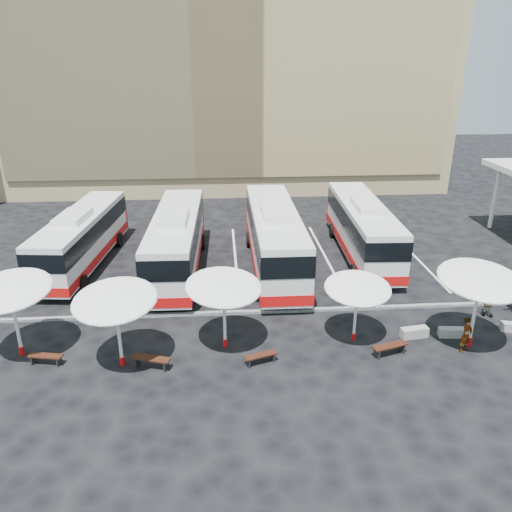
{
  "coord_description": "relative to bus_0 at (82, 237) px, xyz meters",
  "views": [
    {
      "loc": [
        -0.85,
        -22.45,
        12.57
      ],
      "look_at": [
        1.0,
        3.0,
        2.2
      ],
      "focal_mm": 35.0,
      "sensor_mm": 36.0,
      "label": 1
    }
  ],
  "objects": [
    {
      "name": "ground",
      "position": [
        9.64,
        -7.8,
        -1.89
      ],
      "size": [
        120.0,
        120.0,
        0.0
      ],
      "primitive_type": "plane",
      "color": "black",
      "rests_on": "ground"
    },
    {
      "name": "sandstone_building",
      "position": [
        9.64,
        24.07,
        10.74
      ],
      "size": [
        42.0,
        18.25,
        29.6
      ],
      "color": "tan",
      "rests_on": "ground"
    },
    {
      "name": "curb_divider",
      "position": [
        9.64,
        -7.3,
        -1.81
      ],
      "size": [
        34.0,
        0.25,
        0.15
      ],
      "primitive_type": "cube",
      "color": "black",
      "rests_on": "ground"
    },
    {
      "name": "bay_lines",
      "position": [
        9.64,
        0.2,
        -1.88
      ],
      "size": [
        24.15,
        12.0,
        0.01
      ],
      "color": "white",
      "rests_on": "ground"
    },
    {
      "name": "bus_0",
      "position": [
        0.0,
        0.0,
        0.0
      ],
      "size": [
        3.64,
        11.85,
        3.7
      ],
      "rotation": [
        0.0,
        0.0,
        -0.1
      ],
      "color": "white",
      "rests_on": "ground"
    },
    {
      "name": "bus_1",
      "position": [
        6.01,
        -1.33,
        0.14
      ],
      "size": [
        3.15,
        12.56,
        3.97
      ],
      "rotation": [
        0.0,
        0.0,
        -0.02
      ],
      "color": "white",
      "rests_on": "ground"
    },
    {
      "name": "bus_2",
      "position": [
        12.03,
        -1.35,
        0.23
      ],
      "size": [
        3.1,
        13.09,
        4.15
      ],
      "rotation": [
        0.0,
        0.0,
        -0.0
      ],
      "color": "white",
      "rests_on": "ground"
    },
    {
      "name": "bus_3",
      "position": [
        18.04,
        0.33,
        0.11
      ],
      "size": [
        3.25,
        12.4,
        3.91
      ],
      "rotation": [
        0.0,
        0.0,
        -0.04
      ],
      "color": "white",
      "rests_on": "ground"
    },
    {
      "name": "sunshade_0",
      "position": [
        -0.33,
        -10.4,
        1.31
      ],
      "size": [
        4.04,
        4.08,
        3.76
      ],
      "rotation": [
        0.0,
        0.0,
        -0.13
      ],
      "color": "white",
      "rests_on": "ground"
    },
    {
      "name": "sunshade_1",
      "position": [
        4.31,
        -11.54,
        1.25
      ],
      "size": [
        4.04,
        4.08,
        3.7
      ],
      "rotation": [
        0.0,
        0.0,
        -0.16
      ],
      "color": "white",
      "rests_on": "ground"
    },
    {
      "name": "sunshade_2",
      "position": [
        8.8,
        -10.39,
        1.15
      ],
      "size": [
        4.55,
        4.57,
        3.57
      ],
      "rotation": [
        0.0,
        0.0,
        0.43
      ],
      "color": "white",
      "rests_on": "ground"
    },
    {
      "name": "sunshade_3",
      "position": [
        14.87,
        -10.26,
        0.82
      ],
      "size": [
        3.37,
        3.41,
        3.18
      ],
      "rotation": [
        0.0,
        0.0,
        -0.12
      ],
      "color": "white",
      "rests_on": "ground"
    },
    {
      "name": "sunshade_4",
      "position": [
        20.09,
        -11.12,
        1.44
      ],
      "size": [
        4.07,
        4.12,
        3.92
      ],
      "rotation": [
        0.0,
        0.0,
        0.09
      ],
      "color": "white",
      "rests_on": "ground"
    },
    {
      "name": "wood_bench_0",
      "position": [
        1.0,
        -11.25,
        -1.54
      ],
      "size": [
        1.52,
        0.66,
        0.45
      ],
      "rotation": [
        0.0,
        0.0,
        -0.19
      ],
      "color": "black",
      "rests_on": "ground"
    },
    {
      "name": "wood_bench_1",
      "position": [
        5.61,
        -11.87,
        -1.5
      ],
      "size": [
        1.73,
        0.93,
        0.51
      ],
      "rotation": [
        0.0,
        0.0,
        -0.3
      ],
      "color": "black",
      "rests_on": "ground"
    },
    {
      "name": "wood_bench_2",
      "position": [
        10.32,
        -11.87,
        -1.55
      ],
      "size": [
        1.51,
        0.85,
        0.45
      ],
      "rotation": [
        0.0,
        0.0,
        0.34
      ],
      "color": "black",
      "rests_on": "ground"
    },
    {
      "name": "wood_bench_3",
      "position": [
        16.15,
        -11.62,
        -1.5
      ],
      "size": [
        1.73,
        0.92,
        0.51
      ],
      "rotation": [
        0.0,
        0.0,
        0.3
      ],
      "color": "black",
      "rests_on": "ground"
    },
    {
      "name": "conc_bench_0",
      "position": [
        17.81,
        -10.22,
        -1.64
      ],
      "size": [
        1.36,
        0.62,
        0.49
      ],
      "primitive_type": "cube",
      "rotation": [
        0.0,
        0.0,
        0.14
      ],
      "color": "gray",
      "rests_on": "ground"
    },
    {
      "name": "conc_bench_1",
      "position": [
        19.61,
        -10.31,
        -1.66
      ],
      "size": [
        1.23,
        0.51,
        0.45
      ],
      "primitive_type": "cube",
      "rotation": [
        0.0,
        0.0,
        -0.09
      ],
      "color": "gray",
      "rests_on": "ground"
    },
    {
      "name": "passenger_0",
      "position": [
        19.64,
        -11.56,
        -1.04
      ],
      "size": [
        0.74,
        0.66,
        1.69
      ],
      "primitive_type": "imported",
      "rotation": [
        0.0,
        0.0,
        0.53
      ],
      "color": "black",
      "rests_on": "ground"
    },
    {
      "name": "passenger_1",
      "position": [
        22.31,
        -8.44,
        -1.1
      ],
      "size": [
        0.95,
        0.89,
        1.57
      ],
      "primitive_type": "imported",
      "rotation": [
        0.0,
        0.0,
        2.64
      ],
      "color": "black",
      "rests_on": "ground"
    }
  ]
}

